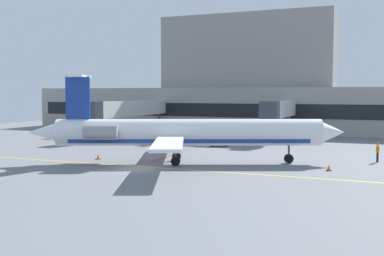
% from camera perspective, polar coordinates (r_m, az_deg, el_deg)
% --- Properties ---
extents(ground, '(120.00, 120.00, 0.11)m').
position_cam_1_polar(ground, '(43.41, -6.78, -4.98)').
color(ground, slate).
extents(terminal_building, '(79.30, 11.57, 21.23)m').
position_cam_1_polar(terminal_building, '(87.14, 5.68, 4.52)').
color(terminal_building, gray).
rests_on(terminal_building, ground).
extents(jet_bridge_west, '(2.40, 23.17, 5.73)m').
position_cam_1_polar(jet_bridge_west, '(75.33, -7.75, 2.29)').
color(jet_bridge_west, silver).
rests_on(jet_bridge_west, ground).
extents(jet_bridge_east, '(2.40, 16.46, 5.83)m').
position_cam_1_polar(jet_bridge_east, '(69.96, 10.55, 2.18)').
color(jet_bridge_east, silver).
rests_on(jet_bridge_east, ground).
extents(regional_jet, '(29.47, 22.95, 8.61)m').
position_cam_1_polar(regional_jet, '(46.14, -1.02, -0.56)').
color(regional_jet, white).
rests_on(regional_jet, ground).
extents(baggage_tug, '(3.52, 3.76, 2.42)m').
position_cam_1_polar(baggage_tug, '(62.24, 2.89, -1.12)').
color(baggage_tug, silver).
rests_on(baggage_tug, ground).
extents(pushback_tractor, '(2.91, 4.22, 2.05)m').
position_cam_1_polar(pushback_tractor, '(63.93, -3.91, -1.10)').
color(pushback_tractor, '#E5B20C').
rests_on(pushback_tractor, ground).
extents(belt_loader, '(4.35, 3.33, 2.21)m').
position_cam_1_polar(belt_loader, '(68.91, -2.54, -0.66)').
color(belt_loader, '#1E4CB2').
rests_on(belt_loader, ground).
extents(fuel_tank, '(6.47, 2.91, 2.59)m').
position_cam_1_polar(fuel_tank, '(73.05, 0.37, -0.03)').
color(fuel_tank, white).
rests_on(fuel_tank, ground).
extents(marshaller, '(0.34, 0.83, 2.00)m').
position_cam_1_polar(marshaller, '(50.55, 21.50, -2.71)').
color(marshaller, '#191E33').
rests_on(marshaller, ground).
extents(safety_cone_alpha, '(0.47, 0.47, 0.55)m').
position_cam_1_polar(safety_cone_alpha, '(43.75, 16.19, -4.65)').
color(safety_cone_alpha, orange).
rests_on(safety_cone_alpha, ground).
extents(safety_cone_bravo, '(0.47, 0.47, 0.55)m').
position_cam_1_polar(safety_cone_bravo, '(50.21, -11.26, -3.43)').
color(safety_cone_bravo, orange).
rests_on(safety_cone_bravo, ground).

